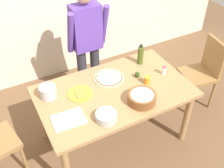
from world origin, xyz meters
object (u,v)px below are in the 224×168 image
object	(u,v)px
pizza_raw_on_board	(109,78)
steel_pot	(48,92)
avocado	(137,75)
person_cook	(87,41)
plate_with_slice	(80,94)
popcorn_bowl	(142,97)
salt_shaker	(164,70)
dining_table	(114,97)
chair_wooden_right	(204,70)
olive_oil_bottle	(141,55)
mixing_bowl_steel	(106,116)
cutting_board_white	(68,119)
cup_orange	(147,80)

from	to	relation	value
pizza_raw_on_board	steel_pot	distance (m)	0.68
avocado	steel_pot	bearing A→B (deg)	171.13
person_cook	plate_with_slice	xyz separation A→B (m)	(-0.37, -0.64, -0.17)
popcorn_bowl	salt_shaker	world-z (taller)	popcorn_bowl
plate_with_slice	popcorn_bowl	bearing A→B (deg)	-38.16
dining_table	steel_pot	xyz separation A→B (m)	(-0.63, 0.23, 0.16)
person_cook	popcorn_bowl	world-z (taller)	person_cook
pizza_raw_on_board	chair_wooden_right	bearing A→B (deg)	-7.42
olive_oil_bottle	steel_pot	distance (m)	1.14
olive_oil_bottle	pizza_raw_on_board	bearing A→B (deg)	-169.17
plate_with_slice	mixing_bowl_steel	world-z (taller)	mixing_bowl_steel
plate_with_slice	avocado	xyz separation A→B (m)	(0.67, -0.03, 0.03)
dining_table	avocado	xyz separation A→B (m)	(0.33, 0.08, 0.13)
chair_wooden_right	popcorn_bowl	size ratio (longest dim) A/B	3.39
dining_table	pizza_raw_on_board	size ratio (longest dim) A/B	4.78
chair_wooden_right	pizza_raw_on_board	size ratio (longest dim) A/B	2.84
mixing_bowl_steel	cutting_board_white	xyz separation A→B (m)	(-0.31, 0.16, -0.03)
cup_orange	avocado	world-z (taller)	cup_orange
chair_wooden_right	steel_pot	distance (m)	1.99
olive_oil_bottle	steel_pot	bearing A→B (deg)	-176.92
avocado	salt_shaker	bearing A→B (deg)	-17.11
steel_pot	popcorn_bowl	bearing A→B (deg)	-32.66
chair_wooden_right	popcorn_bowl	world-z (taller)	chair_wooden_right
person_cook	avocado	size ratio (longest dim) A/B	23.14
plate_with_slice	dining_table	bearing A→B (deg)	-18.29
dining_table	cup_orange	xyz separation A→B (m)	(0.37, -0.06, 0.13)
dining_table	popcorn_bowl	distance (m)	0.36
salt_shaker	avocado	distance (m)	0.31
dining_table	chair_wooden_right	xyz separation A→B (m)	(1.32, 0.04, -0.13)
plate_with_slice	pizza_raw_on_board	bearing A→B (deg)	13.32
mixing_bowl_steel	cutting_board_white	distance (m)	0.35
person_cook	steel_pot	distance (m)	0.86
dining_table	pizza_raw_on_board	world-z (taller)	pizza_raw_on_board
cutting_board_white	cup_orange	bearing A→B (deg)	6.54
olive_oil_bottle	salt_shaker	xyz separation A→B (m)	(0.12, -0.30, -0.06)
salt_shaker	pizza_raw_on_board	bearing A→B (deg)	159.88
avocado	pizza_raw_on_board	bearing A→B (deg)	156.97
popcorn_bowl	avocado	world-z (taller)	popcorn_bowl
olive_oil_bottle	chair_wooden_right	bearing A→B (deg)	-17.27
chair_wooden_right	steel_pot	xyz separation A→B (m)	(-1.96, 0.19, 0.29)
pizza_raw_on_board	mixing_bowl_steel	size ratio (longest dim) A/B	1.67
cutting_board_white	person_cook	bearing A→B (deg)	56.70
dining_table	olive_oil_bottle	size ratio (longest dim) A/B	6.25
person_cook	pizza_raw_on_board	world-z (taller)	person_cook
mixing_bowl_steel	steel_pot	distance (m)	0.67
chair_wooden_right	cup_orange	size ratio (longest dim) A/B	11.18
dining_table	steel_pot	size ratio (longest dim) A/B	9.22
mixing_bowl_steel	olive_oil_bottle	size ratio (longest dim) A/B	0.78
dining_table	chair_wooden_right	distance (m)	1.33
plate_with_slice	popcorn_bowl	size ratio (longest dim) A/B	0.93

